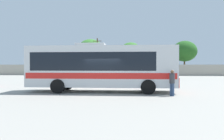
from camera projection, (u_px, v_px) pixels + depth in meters
The scene contains 13 objects.
ground_plane at pixel (114, 82), 26.06m from camera, with size 300.00×300.00×0.00m, color gray.
perimeter_wall at pixel (121, 70), 43.61m from camera, with size 80.00×0.30×2.20m, color #9E998C.
coach_bus_silver_red at pixel (100, 66), 16.59m from camera, with size 11.15×2.83×3.71m.
attendant_by_bus_door at pixel (172, 81), 14.33m from camera, with size 0.50×0.50×1.74m.
parked_car_leftmost_dark_blue at pixel (54, 72), 40.59m from camera, with size 4.44×2.27×1.40m.
parked_car_second_grey at pixel (83, 72), 39.94m from camera, with size 4.53×2.06×1.53m.
parked_car_third_red at pixel (120, 72), 39.30m from camera, with size 4.63×2.22×1.40m.
parked_car_rightmost_silver at pixel (158, 72), 38.42m from camera, with size 4.68×2.30×1.47m.
utility_pole_near at pixel (97, 56), 45.87m from camera, with size 1.80×0.33×7.79m.
roadside_tree_left at pixel (42, 54), 51.38m from camera, with size 4.17×4.17×6.49m.
roadside_tree_midleft at pixel (91, 50), 48.70m from camera, with size 5.87×5.87×7.94m.
roadside_tree_midright at pixel (131, 51), 46.44m from camera, with size 4.54×4.54×6.97m.
roadside_tree_right at pixel (185, 51), 46.38m from camera, with size 5.21×5.21×7.30m.
Camera 1 is at (2.02, -15.94, 2.04)m, focal length 34.68 mm.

